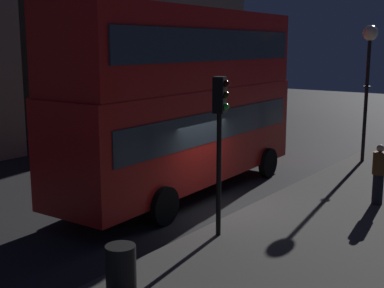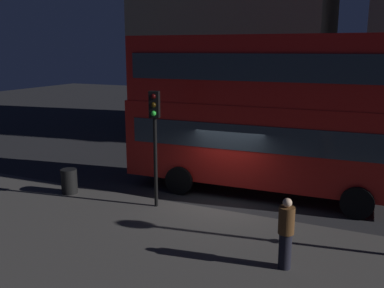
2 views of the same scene
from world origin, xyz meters
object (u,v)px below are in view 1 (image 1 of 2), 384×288
at_px(traffic_light_near_kerb, 220,123).
at_px(double_decker_bus, 185,94).
at_px(traffic_light_far_side, 259,83).
at_px(litter_bin, 121,268).
at_px(pedestrian, 379,174).
at_px(street_lamp, 369,56).

bearing_deg(traffic_light_near_kerb, double_decker_bus, 33.28).
distance_m(traffic_light_far_side, litter_bin, 17.12).
bearing_deg(double_decker_bus, traffic_light_far_side, 13.63).
distance_m(pedestrian, litter_bin, 8.69).
height_order(double_decker_bus, traffic_light_far_side, double_decker_bus).
bearing_deg(traffic_light_far_side, pedestrian, 55.43).
bearing_deg(traffic_light_far_side, litter_bin, 28.54).
xyz_separation_m(traffic_light_near_kerb, street_lamp, (10.28, -0.07, 1.37)).
xyz_separation_m(traffic_light_far_side, litter_bin, (-15.87, -6.00, -2.29)).
bearing_deg(pedestrian, traffic_light_far_side, -28.06).
xyz_separation_m(traffic_light_near_kerb, traffic_light_far_side, (12.33, 5.86, -0.04)).
xyz_separation_m(double_decker_bus, pedestrian, (2.14, -5.45, -2.17)).
bearing_deg(street_lamp, traffic_light_far_side, 70.97).
relative_size(traffic_light_far_side, street_lamp, 0.75).
bearing_deg(street_lamp, double_decker_bus, 157.11).
bearing_deg(double_decker_bus, pedestrian, -70.80).
relative_size(traffic_light_near_kerb, traffic_light_far_side, 0.97).
relative_size(pedestrian, litter_bin, 1.96).
height_order(pedestrian, litter_bin, pedestrian).
bearing_deg(street_lamp, litter_bin, -179.68).
relative_size(double_decker_bus, pedestrian, 5.78).
distance_m(double_decker_bus, traffic_light_near_kerb, 4.15).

